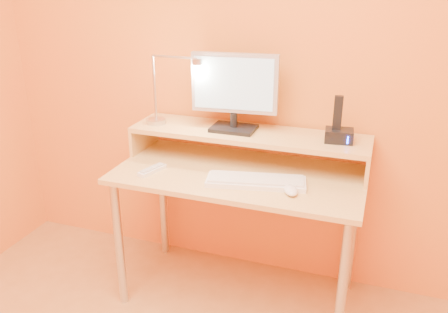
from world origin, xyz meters
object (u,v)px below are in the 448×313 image
at_px(mouse, 291,190).
at_px(remote_control, 152,170).
at_px(phone_dock, 339,136).
at_px(keyboard, 256,182).
at_px(monitor_panel, 235,83).
at_px(lamp_base, 156,121).

distance_m(mouse, remote_control, 0.68).
relative_size(phone_dock, keyboard, 0.29).
relative_size(monitor_panel, keyboard, 0.95).
height_order(lamp_base, mouse, lamp_base).
bearing_deg(mouse, phone_dock, 38.58).
bearing_deg(monitor_panel, lamp_base, 179.50).
height_order(phone_dock, keyboard, phone_dock).
distance_m(monitor_panel, lamp_base, 0.48).
height_order(lamp_base, remote_control, lamp_base).
relative_size(lamp_base, keyboard, 0.22).
xyz_separation_m(lamp_base, keyboard, (0.61, -0.22, -0.16)).
xyz_separation_m(phone_dock, mouse, (-0.16, -0.30, -0.17)).
height_order(phone_dock, remote_control, phone_dock).
height_order(mouse, remote_control, mouse).
height_order(phone_dock, mouse, phone_dock).
distance_m(monitor_panel, mouse, 0.61).
distance_m(lamp_base, mouse, 0.84).
relative_size(lamp_base, mouse, 0.97).
distance_m(phone_dock, keyboard, 0.45).
distance_m(monitor_panel, remote_control, 0.58).
bearing_deg(phone_dock, lamp_base, 175.90).
bearing_deg(lamp_base, keyboard, -20.08).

